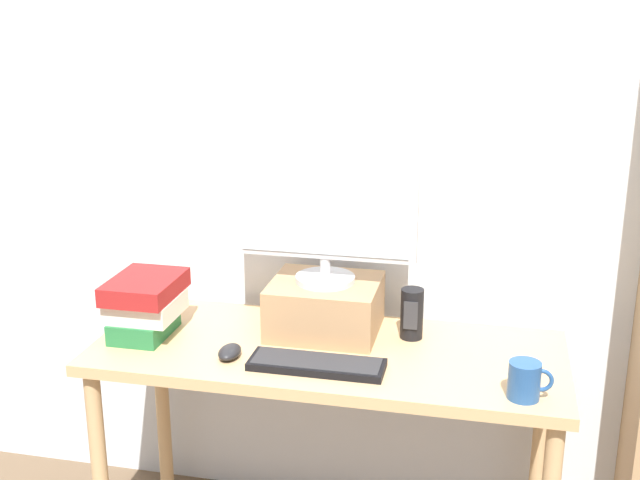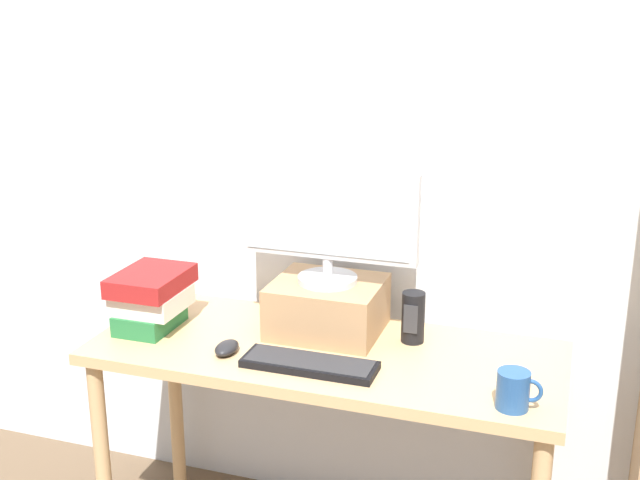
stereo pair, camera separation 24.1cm
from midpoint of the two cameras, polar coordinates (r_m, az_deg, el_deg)
name	(u,v)px [view 2 (the right image)]	position (r m, az deg, el deg)	size (l,w,h in m)	color
back_wall	(362,153)	(2.67, 5.63, 6.12)	(7.00, 0.08, 2.60)	silver
desk	(325,375)	(2.51, 3.17, -9.64)	(1.44, 0.58, 0.77)	tan
riser_box	(328,307)	(2.56, 3.24, -4.81)	(0.34, 0.30, 0.17)	#A87F56
computer_monitor	(328,221)	(2.47, 3.34, 1.31)	(0.57, 0.19, 0.36)	#B7B7BA
keyboard	(308,364)	(2.34, 2.12, -8.85)	(0.39, 0.13, 0.02)	black
computer_mouse	(227,348)	(2.43, -3.82, -7.72)	(0.06, 0.10, 0.04)	black
book_stack	(151,298)	(2.61, -9.36, -4.11)	(0.20, 0.26, 0.19)	#236B38
coffee_mug	(514,390)	(2.20, 16.77, -10.26)	(0.12, 0.09, 0.10)	#234C84
desk_speaker	(413,317)	(2.51, 9.39, -5.50)	(0.07, 0.08, 0.16)	black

